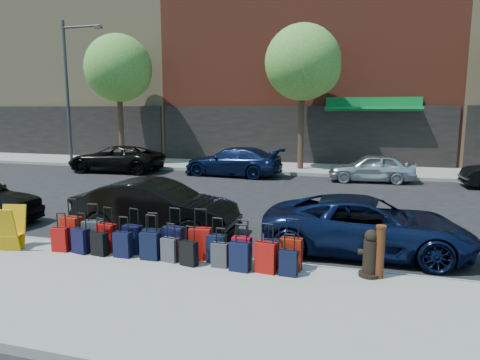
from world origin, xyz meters
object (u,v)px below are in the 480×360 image
(streetlight, at_px, (70,84))
(car_near_1, at_px, (156,208))
(tree_center, at_px, (305,65))
(car_far_1, at_px, (233,162))
(suitcase_front_5, at_px, (174,242))
(display_rack, at_px, (9,229))
(car_near_2, at_px, (367,225))
(car_far_0, at_px, (116,159))
(bollard, at_px, (380,251))
(tree_left, at_px, (121,70))
(fire_hydrant, at_px, (370,255))
(car_far_2, at_px, (371,168))

(streetlight, relative_size, car_near_1, 1.90)
(tree_center, bearing_deg, car_far_1, -141.40)
(suitcase_front_5, distance_m, display_rack, 3.69)
(tree_center, distance_m, streetlight, 13.48)
(streetlight, distance_m, car_near_2, 20.75)
(car_near_1, relative_size, car_far_0, 0.86)
(bollard, height_order, car_far_1, car_far_1)
(car_near_1, bearing_deg, suitcase_front_5, -144.76)
(car_near_2, relative_size, car_far_0, 0.93)
(streetlight, xyz_separation_m, car_near_2, (16.61, -11.76, -4.03))
(display_rack, bearing_deg, streetlight, 110.23)
(bollard, bearing_deg, tree_left, 134.18)
(car_far_0, distance_m, car_far_1, 6.22)
(car_near_2, xyz_separation_m, car_far_0, (-12.43, 9.62, 0.04))
(car_far_1, bearing_deg, car_near_2, 36.79)
(fire_hydrant, xyz_separation_m, car_far_0, (-12.50, 11.40, 0.12))
(car_far_0, bearing_deg, display_rack, 18.91)
(display_rack, height_order, car_near_1, car_near_1)
(bollard, height_order, car_near_1, car_near_1)
(tree_left, relative_size, fire_hydrant, 8.25)
(streetlight, relative_size, car_far_2, 2.16)
(car_far_0, bearing_deg, car_far_1, 90.21)
(car_far_1, bearing_deg, suitcase_front_5, 16.34)
(streetlight, bearing_deg, car_far_0, -27.24)
(car_far_1, bearing_deg, display_rack, -0.82)
(tree_left, relative_size, streetlight, 0.91)
(tree_center, relative_size, car_far_1, 1.52)
(bollard, distance_m, car_far_2, 11.86)
(suitcase_front_5, height_order, car_far_2, car_far_2)
(car_near_1, height_order, car_near_2, car_near_1)
(tree_left, xyz_separation_m, car_far_1, (7.44, -2.45, -4.72))
(bollard, bearing_deg, car_far_2, 90.14)
(tree_center, xyz_separation_m, car_near_2, (3.17, -12.46, -4.78))
(streetlight, relative_size, fire_hydrant, 9.08)
(car_near_2, bearing_deg, suitcase_front_5, 115.48)
(bollard, relative_size, car_far_1, 0.20)
(car_near_2, distance_m, car_far_0, 15.72)
(tree_left, distance_m, tree_center, 10.50)
(suitcase_front_5, bearing_deg, fire_hydrant, 6.71)
(tree_left, xyz_separation_m, display_rack, (6.19, -14.87, -4.79))
(streetlight, distance_m, car_far_2, 17.36)
(streetlight, bearing_deg, car_near_1, -45.77)
(suitcase_front_5, bearing_deg, display_rack, -165.54)
(display_rack, height_order, car_far_0, car_far_0)
(car_near_2, relative_size, car_far_1, 0.95)
(car_far_0, bearing_deg, car_near_2, 48.79)
(car_far_0, bearing_deg, tree_center, 103.59)
(fire_hydrant, relative_size, bollard, 0.90)
(streetlight, bearing_deg, tree_left, 13.39)
(tree_left, bearing_deg, car_far_0, -66.61)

